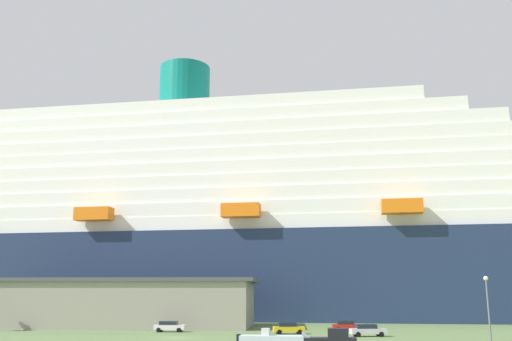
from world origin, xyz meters
name	(u,v)px	position (x,y,z in m)	size (l,w,h in m)	color
ground_plane	(217,325)	(0.00, 30.00, 0.00)	(600.00, 600.00, 0.00)	#567042
cruise_ship	(311,233)	(16.83, 58.69, 19.70)	(277.96, 50.21, 68.89)	#1E2D4C
terminal_building	(92,303)	(-21.29, 23.56, 4.10)	(59.18, 23.93, 8.15)	gray
pickup_truck	(330,340)	(19.59, -15.75, 1.04)	(5.63, 2.36, 2.20)	black
small_boat_on_trailer	(279,341)	(14.49, -15.66, 0.96)	(8.94, 2.25, 2.15)	#595960
street_lamp	(487,298)	(38.92, -1.39, 5.04)	(0.56, 0.56, 7.69)	slate
parked_car_yellow_taxi	(288,328)	(14.08, 8.68, 0.83)	(4.67, 2.72, 1.58)	yellow
parked_car_red_hatchback	(346,326)	(22.56, 15.95, 0.83)	(4.62, 2.51, 1.58)	red
parked_car_white_van	(170,326)	(-3.92, 11.31, 0.83)	(4.72, 2.34, 1.58)	white
parked_car_silver_sedan	(368,330)	(24.87, 5.01, 0.83)	(4.95, 2.60, 1.58)	silver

